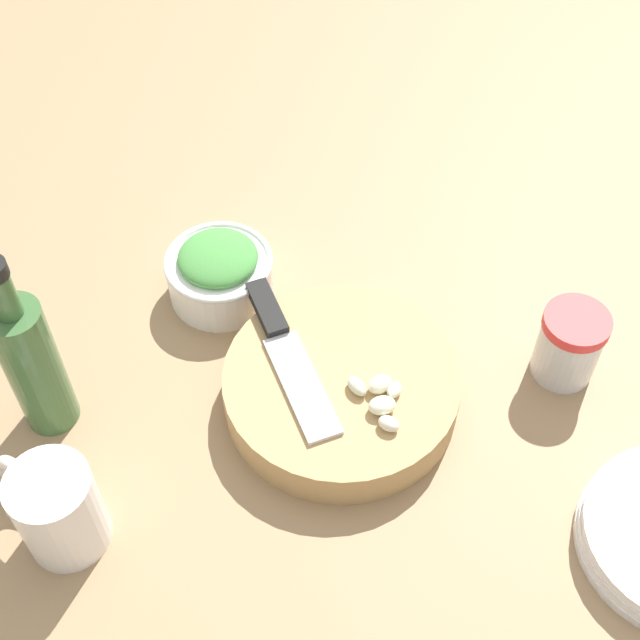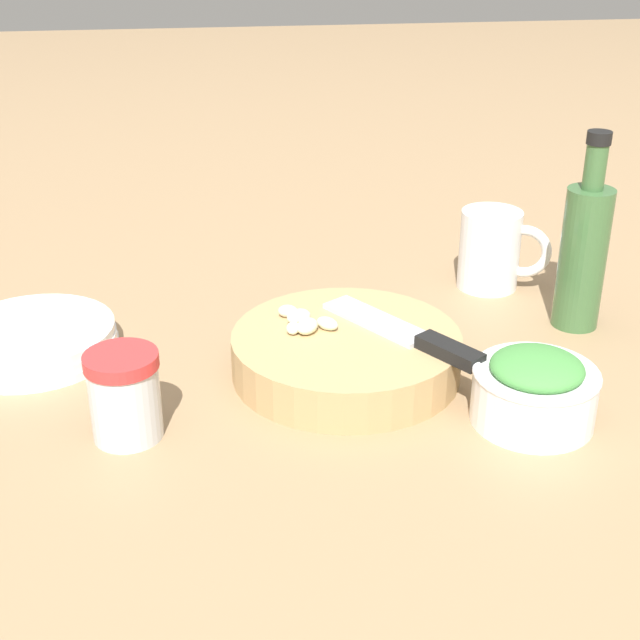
% 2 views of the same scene
% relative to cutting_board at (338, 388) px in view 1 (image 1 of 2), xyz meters
% --- Properties ---
extents(ground_plane, '(5.00, 5.00, 0.00)m').
position_rel_cutting_board_xyz_m(ground_plane, '(0.00, 0.02, -0.02)').
color(ground_plane, '#997A56').
extents(cutting_board, '(0.23, 0.23, 0.04)m').
position_rel_cutting_board_xyz_m(cutting_board, '(0.00, 0.00, 0.00)').
color(cutting_board, tan).
rests_on(cutting_board, ground_plane).
extents(chef_knife, '(0.13, 0.18, 0.01)m').
position_rel_cutting_board_xyz_m(chef_knife, '(-0.06, 0.02, 0.03)').
color(chef_knife, black).
rests_on(chef_knife, cutting_board).
extents(garlic_cloves, '(0.06, 0.07, 0.02)m').
position_rel_cutting_board_xyz_m(garlic_cloves, '(0.04, -0.02, 0.03)').
color(garlic_cloves, silver).
rests_on(garlic_cloves, cutting_board).
extents(herb_bowl, '(0.11, 0.11, 0.07)m').
position_rel_cutting_board_xyz_m(herb_bowl, '(-0.15, 0.11, 0.01)').
color(herb_bowl, white).
rests_on(herb_bowl, ground_plane).
extents(spice_jar, '(0.07, 0.07, 0.08)m').
position_rel_cutting_board_xyz_m(spice_jar, '(0.21, 0.08, 0.02)').
color(spice_jar, silver).
rests_on(spice_jar, ground_plane).
extents(coffee_mug, '(0.11, 0.07, 0.10)m').
position_rel_cutting_board_xyz_m(coffee_mug, '(-0.21, -0.19, 0.03)').
color(coffee_mug, white).
rests_on(coffee_mug, ground_plane).
extents(oil_bottle, '(0.05, 0.05, 0.22)m').
position_rel_cutting_board_xyz_m(oil_bottle, '(-0.27, -0.07, 0.07)').
color(oil_bottle, '#3D6638').
rests_on(oil_bottle, ground_plane).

